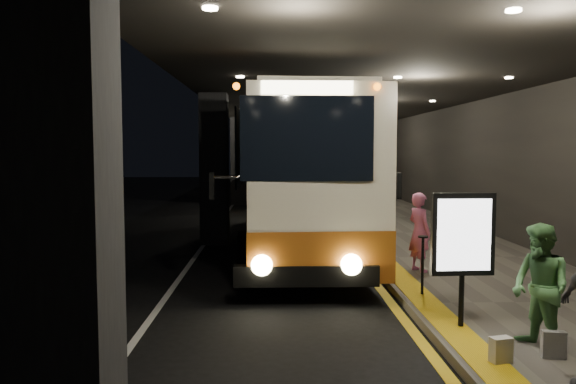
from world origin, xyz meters
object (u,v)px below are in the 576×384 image
object	(u,v)px
bag_polka	(554,345)
stanchion_post	(423,266)
bag_plain	(501,350)
passenger_waiting_green	(541,288)
coach_main	(293,181)
coach_third	(282,160)
coach_second	(287,170)
info_sign	(463,237)
passenger_boarding	(419,232)

from	to	relation	value
bag_polka	stanchion_post	distance (m)	3.26
bag_plain	passenger_waiting_green	bearing A→B (deg)	31.65
bag_polka	bag_plain	bearing A→B (deg)	-169.10
coach_main	coach_third	xyz separation A→B (m)	(0.20, 29.07, 0.07)
coach_third	coach_second	bearing A→B (deg)	-88.09
coach_second	bag_polka	distance (m)	24.88
coach_third	info_sign	size ratio (longest dim) A/B	6.57
coach_main	stanchion_post	size ratio (longest dim) A/B	12.06
coach_third	stanchion_post	distance (m)	35.05
passenger_boarding	coach_second	bearing A→B (deg)	-17.12
passenger_waiting_green	info_sign	size ratio (longest dim) A/B	0.84
bag_polka	bag_plain	size ratio (longest dim) A/B	1.08
coach_second	passenger_boarding	distance (m)	19.74
passenger_boarding	bag_polka	size ratio (longest dim) A/B	4.93
coach_second	passenger_waiting_green	world-z (taller)	coach_second
coach_third	bag_polka	xyz separation A→B (m)	(2.75, -38.11, -1.64)
passenger_waiting_green	bag_polka	xyz separation A→B (m)	(0.06, -0.27, -0.66)
stanchion_post	coach_main	bearing A→B (deg)	109.72
info_sign	passenger_waiting_green	bearing A→B (deg)	-57.91
info_sign	stanchion_post	size ratio (longest dim) A/B	1.88
coach_third	info_sign	bearing A→B (deg)	-85.16
bag_polka	stanchion_post	bearing A→B (deg)	104.79
passenger_waiting_green	coach_main	bearing A→B (deg)	-177.65
passenger_boarding	bag_plain	size ratio (longest dim) A/B	5.31
passenger_waiting_green	bag_polka	distance (m)	0.72
coach_second	passenger_boarding	xyz separation A→B (m)	(2.34, -19.59, -0.66)
coach_second	passenger_boarding	size ratio (longest dim) A/B	6.51
info_sign	stanchion_post	world-z (taller)	info_sign
coach_second	bag_plain	size ratio (longest dim) A/B	34.55
bag_plain	info_sign	bearing A→B (deg)	90.57
coach_main	coach_second	world-z (taller)	coach_main
coach_main	info_sign	bearing A→B (deg)	-76.61
coach_third	info_sign	xyz separation A→B (m)	(2.01, -36.83, -0.47)
coach_main	bag_plain	xyz separation A→B (m)	(2.22, -9.18, -1.58)
coach_main	info_sign	world-z (taller)	coach_main
stanchion_post	coach_third	bearing A→B (deg)	93.15
passenger_boarding	info_sign	xyz separation A→B (m)	(-0.38, -3.84, 0.49)
passenger_boarding	info_sign	distance (m)	3.89
coach_main	passenger_boarding	xyz separation A→B (m)	(2.58, -3.93, -0.89)
passenger_boarding	passenger_waiting_green	distance (m)	4.85
passenger_boarding	stanchion_post	distance (m)	2.06
coach_second	bag_plain	world-z (taller)	coach_second
stanchion_post	bag_polka	bearing A→B (deg)	-75.21
passenger_waiting_green	stanchion_post	distance (m)	2.97
bag_plain	passenger_boarding	bearing A→B (deg)	86.07
coach_main	passenger_boarding	world-z (taller)	coach_main
bag_polka	info_sign	bearing A→B (deg)	120.17
coach_third	bag_polka	bearing A→B (deg)	-84.15
coach_second	bag_polka	bearing A→B (deg)	-85.73
coach_third	passenger_waiting_green	bearing A→B (deg)	-84.21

